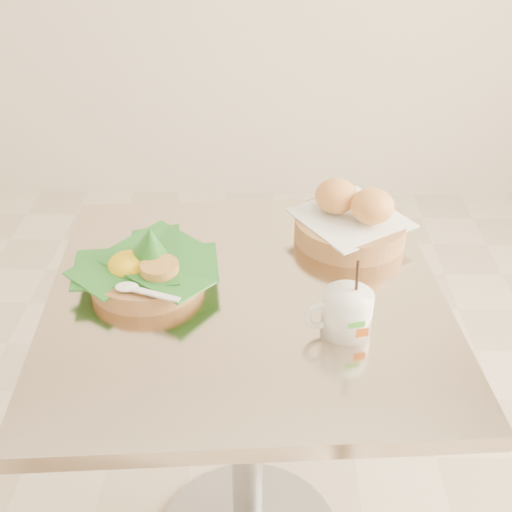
{
  "coord_description": "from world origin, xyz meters",
  "views": [
    {
      "loc": [
        0.21,
        -0.97,
        1.42
      ],
      "look_at": [
        0.18,
        -0.03,
        0.82
      ],
      "focal_mm": 45.0,
      "sensor_mm": 36.0,
      "label": 1
    }
  ],
  "objects_px": {
    "rice_basket": "(146,267)",
    "coffee_mug": "(346,311)",
    "cafe_table": "(247,384)",
    "bread_basket": "(351,220)"
  },
  "relations": [
    {
      "from": "bread_basket",
      "to": "coffee_mug",
      "type": "xyz_separation_m",
      "value": [
        -0.04,
        -0.3,
        -0.0
      ]
    },
    {
      "from": "rice_basket",
      "to": "bread_basket",
      "type": "relative_size",
      "value": 0.97
    },
    {
      "from": "rice_basket",
      "to": "cafe_table",
      "type": "bearing_deg",
      "value": -8.59
    },
    {
      "from": "rice_basket",
      "to": "coffee_mug",
      "type": "relative_size",
      "value": 1.8
    },
    {
      "from": "cafe_table",
      "to": "coffee_mug",
      "type": "relative_size",
      "value": 5.27
    },
    {
      "from": "bread_basket",
      "to": "rice_basket",
      "type": "bearing_deg",
      "value": -156.4
    },
    {
      "from": "rice_basket",
      "to": "bread_basket",
      "type": "bearing_deg",
      "value": 23.6
    },
    {
      "from": "cafe_table",
      "to": "rice_basket",
      "type": "height_order",
      "value": "rice_basket"
    },
    {
      "from": "cafe_table",
      "to": "rice_basket",
      "type": "xyz_separation_m",
      "value": [
        -0.18,
        0.03,
        0.26
      ]
    },
    {
      "from": "rice_basket",
      "to": "coffee_mug",
      "type": "xyz_separation_m",
      "value": [
        0.35,
        -0.13,
        0.0
      ]
    }
  ]
}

